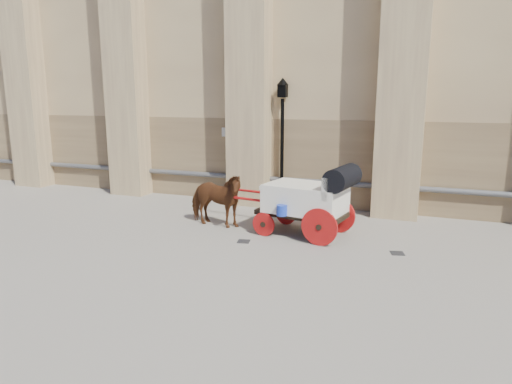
% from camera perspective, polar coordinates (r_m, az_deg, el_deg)
% --- Properties ---
extents(ground, '(90.00, 90.00, 0.00)m').
position_cam_1_polar(ground, '(12.78, -2.64, -5.31)').
color(ground, slate).
rests_on(ground, ground).
extents(horse, '(2.02, 1.10, 1.63)m').
position_cam_1_polar(horse, '(13.40, -5.11, -0.92)').
color(horse, brown).
rests_on(horse, ground).
extents(carriage, '(4.71, 1.97, 2.00)m').
position_cam_1_polar(carriage, '(12.48, 6.83, -0.67)').
color(carriage, black).
rests_on(carriage, ground).
extents(street_lamp, '(0.41, 0.41, 4.38)m').
position_cam_1_polar(street_lamp, '(15.79, 3.28, 6.67)').
color(street_lamp, black).
rests_on(street_lamp, ground).
extents(drain_grate_near, '(0.38, 0.38, 0.01)m').
position_cam_1_polar(drain_grate_near, '(12.15, -1.55, -6.18)').
color(drain_grate_near, black).
rests_on(drain_grate_near, ground).
extents(drain_grate_far, '(0.39, 0.39, 0.01)m').
position_cam_1_polar(drain_grate_far, '(11.78, 17.24, -7.31)').
color(drain_grate_far, black).
rests_on(drain_grate_far, ground).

